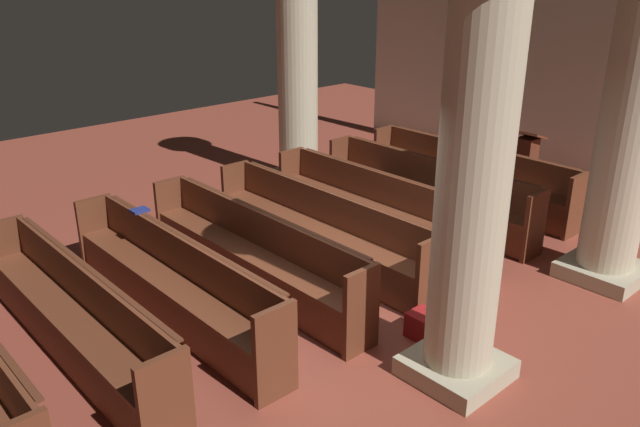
% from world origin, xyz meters
% --- Properties ---
extents(ground_plane, '(19.20, 19.20, 0.00)m').
position_xyz_m(ground_plane, '(0.00, 0.00, 0.00)').
color(ground_plane, brown).
extents(back_wall, '(10.00, 0.16, 4.50)m').
position_xyz_m(back_wall, '(0.00, 6.08, 2.25)').
color(back_wall, beige).
rests_on(back_wall, ground).
extents(pew_row_0, '(3.54, 0.46, 0.89)m').
position_xyz_m(pew_row_0, '(-0.90, 3.73, 0.48)').
color(pew_row_0, brown).
rests_on(pew_row_0, ground).
extents(pew_row_1, '(3.54, 0.46, 0.89)m').
position_xyz_m(pew_row_1, '(-0.90, 2.70, 0.48)').
color(pew_row_1, brown).
rests_on(pew_row_1, ground).
extents(pew_row_2, '(3.54, 0.47, 0.89)m').
position_xyz_m(pew_row_2, '(-0.90, 1.68, 0.48)').
color(pew_row_2, brown).
rests_on(pew_row_2, ground).
extents(pew_row_3, '(3.54, 0.46, 0.89)m').
position_xyz_m(pew_row_3, '(-0.90, 0.65, 0.48)').
color(pew_row_3, brown).
rests_on(pew_row_3, ground).
extents(pew_row_4, '(3.54, 0.46, 0.89)m').
position_xyz_m(pew_row_4, '(-0.90, -0.37, 0.48)').
color(pew_row_4, brown).
rests_on(pew_row_4, ground).
extents(pew_row_5, '(3.54, 0.47, 0.89)m').
position_xyz_m(pew_row_5, '(-0.90, -1.40, 0.48)').
color(pew_row_5, brown).
rests_on(pew_row_5, ground).
extents(pew_row_6, '(3.54, 0.46, 0.89)m').
position_xyz_m(pew_row_6, '(-0.90, -2.43, 0.48)').
color(pew_row_6, brown).
rests_on(pew_row_6, ground).
extents(pillar_aisle_side, '(0.94, 0.94, 3.77)m').
position_xyz_m(pillar_aisle_side, '(1.69, 2.86, 1.96)').
color(pillar_aisle_side, tan).
rests_on(pillar_aisle_side, ground).
extents(pillar_far_side, '(0.94, 0.94, 3.77)m').
position_xyz_m(pillar_far_side, '(-3.43, 2.47, 1.96)').
color(pillar_far_side, tan).
rests_on(pillar_far_side, ground).
extents(pillar_aisle_rear, '(0.88, 0.88, 3.77)m').
position_xyz_m(pillar_aisle_rear, '(1.69, -0.02, 1.96)').
color(pillar_aisle_rear, tan).
rests_on(pillar_aisle_rear, ground).
extents(lectern, '(0.48, 0.45, 1.08)m').
position_xyz_m(lectern, '(-0.49, 4.66, 0.45)').
color(lectern, '#492215').
rests_on(lectern, ground).
extents(hymn_book, '(0.16, 0.19, 0.03)m').
position_xyz_m(hymn_book, '(-1.85, -1.21, 0.90)').
color(hymn_book, navy).
rests_on(hymn_book, pew_row_5).
extents(kneeler_box_red, '(0.41, 0.28, 0.26)m').
position_xyz_m(kneeler_box_red, '(1.14, 0.27, 0.13)').
color(kneeler_box_red, maroon).
rests_on(kneeler_box_red, ground).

